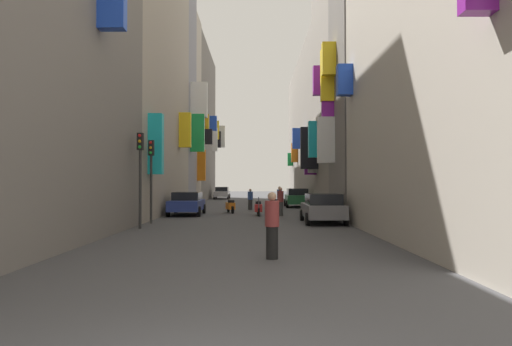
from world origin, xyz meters
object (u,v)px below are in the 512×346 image
Objects in this scene: parked_car_blue at (189,203)px; pedestrian_crossing at (274,225)px; parked_car_silver at (224,193)px; traffic_light_near_corner at (153,167)px; scooter_orange at (232,206)px; traffic_light_far_corner at (142,163)px; pedestrian_near_left at (282,198)px; parked_car_grey at (325,208)px; parked_car_green at (299,197)px; pedestrian_near_right at (282,202)px; scooter_green at (276,205)px; scooter_red at (260,208)px; pedestrian_mid_street at (252,199)px.

pedestrian_crossing is at bearing -74.41° from parked_car_blue.
parked_car_silver reaches higher than parked_car_blue.
traffic_light_near_corner reaches higher than parked_car_silver.
scooter_orange is 9.03m from traffic_light_near_corner.
parked_car_silver is 1.05× the size of traffic_light_far_corner.
pedestrian_crossing is 12.26m from traffic_light_near_corner.
pedestrian_near_left reaches higher than parked_car_blue.
parked_car_silver is (-7.42, 33.85, -0.01)m from parked_car_grey.
traffic_light_near_corner is (-1.05, -34.04, 2.04)m from parked_car_silver.
pedestrian_crossing reaches higher than pedestrian_near_left.
pedestrian_near_right is (-1.87, -10.05, 0.07)m from parked_car_green.
traffic_light_near_corner is (-8.51, -15.39, 2.01)m from parked_car_green.
parked_car_grey reaches higher than scooter_green.
scooter_orange is at bearing 127.49° from scooter_red.
parked_car_silver is (-7.45, 18.65, -0.03)m from parked_car_green.
scooter_orange is at bearing 122.61° from parked_car_grey.
scooter_green is at bearing -109.24° from parked_car_green.
parked_car_grey is 12.62m from pedestrian_near_left.
parked_car_blue reaches higher than scooter_orange.
scooter_orange is at bearing 139.94° from pedestrian_near_right.
scooter_green is (-2.09, 9.12, -0.31)m from parked_car_grey.
scooter_green is 11.52m from traffic_light_near_corner.
parked_car_grey is 2.26× the size of scooter_red.
pedestrian_crossing is (-2.89, -10.93, 0.12)m from parked_car_grey.
pedestrian_mid_street is at bearing 108.12° from parked_car_grey.
parked_car_blue is at bearing -143.92° from scooter_orange.
pedestrian_near_right is at bearing -92.40° from pedestrian_near_left.
scooter_red is at bearing -6.34° from parked_car_blue.
pedestrian_near_right is 8.74m from traffic_light_near_corner.
pedestrian_near_right is at bearing -40.06° from scooter_orange.
parked_car_silver is 29.24m from pedestrian_near_right.
pedestrian_near_left reaches higher than scooter_red.
pedestrian_mid_street is at bearing 67.75° from traffic_light_near_corner.
scooter_green is at bearing 30.15° from parked_car_blue.
parked_car_green is 26.29m from pedestrian_crossing.
traffic_light_near_corner is at bearing 117.47° from pedestrian_crossing.
scooter_orange is at bearing 36.08° from parked_car_blue.
traffic_light_near_corner is (-5.30, -5.62, 2.34)m from scooter_red.
pedestrian_near_right reaches higher than pedestrian_near_left.
traffic_light_near_corner reaches higher than pedestrian_near_left.
traffic_light_far_corner is (-0.81, -8.60, 2.11)m from parked_car_blue.
parked_car_grey is at bearing 17.68° from traffic_light_far_corner.
parked_car_green is 12.01m from parked_car_blue.
scooter_orange is 1.02× the size of pedestrian_crossing.
parked_car_green is at bearing 71.82° from scooter_red.
parked_car_grey is 2.43× the size of pedestrian_near_right.
scooter_green is at bearing 102.90° from parked_car_grey.
parked_car_silver is 2.49× the size of pedestrian_crossing.
parked_car_blue is 2.16× the size of scooter_green.
pedestrian_mid_street is (-0.56, 5.97, 0.30)m from scooter_red.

